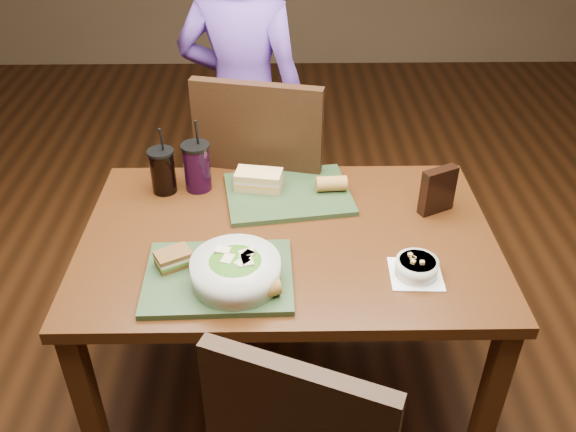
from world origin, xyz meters
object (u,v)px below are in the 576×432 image
(sandwich_far, at_px, (259,180))
(chip_bag, at_px, (438,190))
(baguette_near, at_px, (260,290))
(salad_bowl, at_px, (236,269))
(soup_bowl, at_px, (417,267))
(chair_far, at_px, (260,186))
(diner, at_px, (243,103))
(cup_cola, at_px, (163,171))
(tray_near, at_px, (219,277))
(tray_far, at_px, (288,194))
(dining_table, at_px, (288,257))
(sandwich_near, at_px, (174,259))
(cup_berry, at_px, (197,167))
(baguette_far, at_px, (331,184))

(sandwich_far, height_order, chip_bag, chip_bag)
(baguette_near, bearing_deg, salad_bowl, 134.88)
(soup_bowl, bearing_deg, chair_far, 122.94)
(diner, xyz_separation_m, cup_cola, (-0.25, -0.68, 0.05))
(cup_cola, relative_size, chip_bag, 1.55)
(tray_near, distance_m, tray_far, 0.49)
(dining_table, xyz_separation_m, chip_bag, (0.49, 0.13, 0.17))
(diner, distance_m, chip_bag, 1.06)
(chair_far, xyz_separation_m, soup_bowl, (0.47, -0.73, 0.17))
(baguette_near, height_order, chip_bag, chip_bag)
(diner, height_order, tray_far, diner)
(sandwich_near, height_order, baguette_near, baguette_near)
(sandwich_near, xyz_separation_m, cup_berry, (0.02, 0.45, 0.05))
(sandwich_far, xyz_separation_m, chip_bag, (0.59, -0.13, 0.03))
(sandwich_near, relative_size, baguette_far, 1.14)
(salad_bowl, xyz_separation_m, soup_bowl, (0.52, 0.04, -0.03))
(tray_near, bearing_deg, sandwich_far, 77.46)
(salad_bowl, xyz_separation_m, cup_cola, (-0.28, 0.51, 0.02))
(cup_cola, bearing_deg, sandwich_near, -77.89)
(chair_far, distance_m, tray_far, 0.35)
(diner, relative_size, chip_bag, 9.77)
(tray_near, distance_m, baguette_near, 0.16)
(baguette_near, relative_size, baguette_far, 1.03)
(baguette_near, bearing_deg, soup_bowl, 13.79)
(chair_far, height_order, sandwich_far, chair_far)
(chair_far, relative_size, sandwich_near, 9.14)
(chair_far, distance_m, chip_bag, 0.75)
(soup_bowl, distance_m, sandwich_far, 0.65)
(salad_bowl, distance_m, baguette_near, 0.10)
(sandwich_far, bearing_deg, soup_bowl, -44.48)
(salad_bowl, bearing_deg, chair_far, 86.65)
(sandwich_far, xyz_separation_m, baguette_near, (0.02, -0.57, -0.00))
(diner, xyz_separation_m, sandwich_near, (-0.15, -1.11, 0.01))
(tray_near, bearing_deg, cup_cola, 115.12)
(diner, xyz_separation_m, cup_berry, (-0.13, -0.66, 0.06))
(chair_far, height_order, cup_berry, chair_far)
(baguette_far, bearing_deg, baguette_near, -113.20)
(diner, height_order, sandwich_near, diner)
(baguette_near, bearing_deg, chair_far, 91.61)
(chip_bag, bearing_deg, diner, 102.98)
(baguette_far, bearing_deg, diner, 115.27)
(diner, bearing_deg, baguette_near, 106.05)
(baguette_far, distance_m, cup_berry, 0.47)
(diner, xyz_separation_m, sandwich_far, (0.08, -0.69, 0.02))
(tray_near, bearing_deg, chip_bag, 26.26)
(chair_far, relative_size, soup_bowl, 7.03)
(baguette_near, xyz_separation_m, baguette_far, (0.23, 0.54, -0.00))
(salad_bowl, height_order, soup_bowl, salad_bowl)
(chip_bag, bearing_deg, cup_cola, 144.79)
(salad_bowl, relative_size, cup_cola, 1.02)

